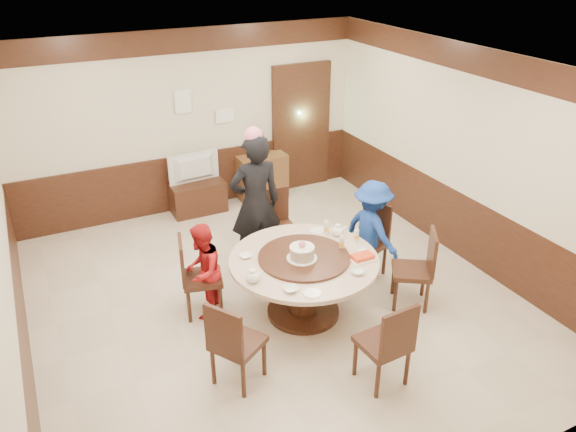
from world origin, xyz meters
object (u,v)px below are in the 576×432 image
birthday_cake (302,253)px  side_cabinet (262,177)px  thermos (259,145)px  television (196,169)px  banquet_table (304,275)px  person_red (203,271)px  shrimp_platter (362,257)px  person_standing (255,204)px  person_blue (372,231)px  tv_stand (198,197)px

birthday_cake → side_cabinet: 3.40m
birthday_cake → thermos: size_ratio=0.90×
television → side_cabinet: size_ratio=1.03×
banquet_table → television: television is taller
person_red → shrimp_platter: (1.59, -0.84, 0.21)m
banquet_table → television: (-0.23, 3.16, 0.20)m
person_standing → person_blue: (1.22, -0.85, -0.27)m
person_red → side_cabinet: (1.92, 2.66, -0.20)m
person_blue → side_cabinet: bearing=-5.3°
shrimp_platter → banquet_table: bearing=151.3°
birthday_cake → shrimp_platter: size_ratio=1.14×
tv_stand → side_cabinet: (1.14, 0.03, 0.12)m
person_standing → tv_stand: size_ratio=2.18×
banquet_table → person_red: person_red is taller
person_blue → shrimp_platter: 0.89m
banquet_table → tv_stand: bearing=94.3°
side_cabinet → thermos: bearing=180.0°
television → thermos: 1.11m
tv_stand → television: (0.00, 0.00, 0.49)m
shrimp_platter → television: size_ratio=0.36×
person_blue → birthday_cake: person_blue is taller
person_blue → shrimp_platter: (-0.58, -0.67, 0.12)m
television → side_cabinet: television is taller
shrimp_platter → person_blue: bearing=48.9°
banquet_table → tv_stand: size_ratio=1.98×
shrimp_platter → side_cabinet: 3.54m
person_standing → person_red: bearing=39.6°
side_cabinet → thermos: 0.57m
television → side_cabinet: bearing=176.5°
thermos → shrimp_platter: bearing=-94.7°
banquet_table → television: 3.17m
person_blue → banquet_table: bearing=96.8°
shrimp_platter → person_red: bearing=152.2°
person_standing → birthday_cake: (0.02, -1.24, -0.07)m
side_cabinet → tv_stand: bearing=-178.5°
banquet_table → person_red: bearing=152.7°
person_standing → side_cabinet: person_standing is taller
person_standing → television: person_standing is taller
person_blue → television: (-1.38, 2.80, 0.08)m
person_standing → person_blue: bearing=149.3°
person_red → television: 2.75m
person_red → shrimp_platter: bearing=95.5°
tv_stand → thermos: 1.29m
shrimp_platter → person_standing: bearing=112.8°
shrimp_platter → side_cabinet: shrimp_platter is taller
side_cabinet → person_red: bearing=-125.9°
person_blue → tv_stand: 3.15m
person_red → birthday_cake: 1.16m
banquet_table → shrimp_platter: size_ratio=5.61×
birthday_cake → tv_stand: 3.26m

